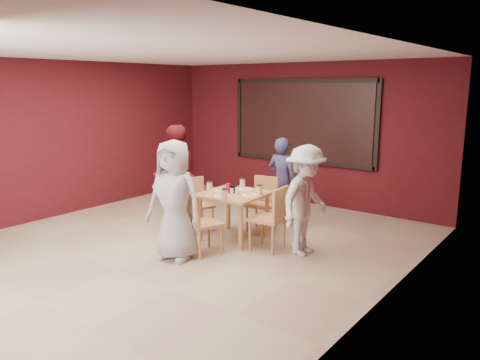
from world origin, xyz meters
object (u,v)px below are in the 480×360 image
Objects in this scene: chair_back at (263,200)px; chair_front at (199,220)px; dining_table at (234,198)px; chair_left at (196,201)px; diner_left at (175,175)px; chair_right at (272,215)px; diner_back at (282,181)px; diner_front at (174,200)px; diner_right at (305,200)px.

chair_front is at bearing -91.38° from chair_back.
chair_left is at bearing -178.73° from dining_table.
chair_right is at bearing 92.99° from diner_left.
dining_table is at bearing 1.27° from chair_left.
chair_back is 1.56m from diner_left.
chair_front is 0.52× the size of diner_left.
diner_back is at bearing 84.34° from dining_table.
chair_left is at bearing 52.16° from diner_back.
chair_front is at bearing -133.38° from chair_right.
chair_front is at bearing -87.22° from dining_table.
diner_left is (-1.16, 1.16, 0.03)m from diner_front.
dining_table is 0.58× the size of diner_left.
chair_right is 0.53m from diner_right.
dining_table is 1.19m from diner_back.
chair_left is 0.92× the size of chair_right.
chair_back is 0.56m from diner_back.
diner_front is (-0.20, -1.82, 0.33)m from chair_back.
chair_left is (-0.78, -0.02, -0.16)m from dining_table.
diner_left reaches higher than chair_left.
chair_back reaches higher than chair_left.
dining_table is 1.14× the size of chair_left.
diner_back reaches higher than chair_right.
dining_table is 1.17m from diner_front.
chair_front is at bearing 62.84° from diner_left.
diner_right is at bearing 29.76° from diner_front.
chair_left is 0.55× the size of diner_right.
chair_back is 0.59× the size of diner_back.
dining_table reaches higher than chair_back.
chair_right is at bearing 111.01° from diner_right.
diner_left is at bearing 121.70° from diner_front.
chair_left is 1.54m from chair_right.
diner_left is at bearing 92.12° from diner_right.
chair_right is at bearing -2.02° from chair_left.
dining_table is 0.80m from chair_left.
diner_right reaches higher than chair_back.
chair_right is (0.76, -0.07, -0.12)m from dining_table.
dining_table is at bearing 92.78° from chair_front.
dining_table is 0.70m from chair_back.
chair_back is at bearing 62.59° from diner_right.
chair_front is 1.51m from chair_back.
dining_table is at bearing 94.72° from diner_right.
chair_right is (1.54, -0.05, 0.04)m from chair_left.
chair_left is at bearing 177.98° from chair_right.
diner_right is (1.98, 0.11, 0.29)m from chair_left.
diner_left is at bearing 177.68° from chair_right.
dining_table is 1.21m from diner_right.
diner_front reaches higher than chair_right.
diner_right is (1.32, 1.24, -0.05)m from diner_front.
diner_front reaches higher than diner_back.
diner_back is at bearing 45.00° from diner_right.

